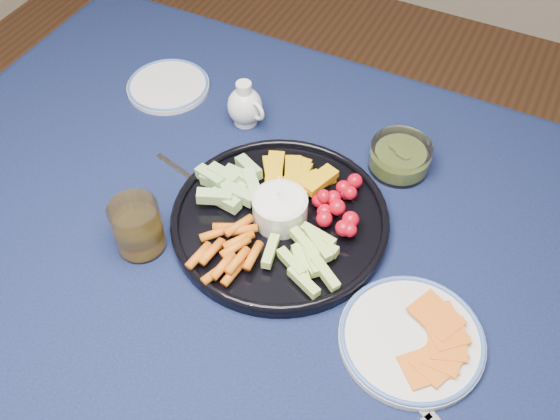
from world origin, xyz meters
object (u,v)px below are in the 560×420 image
at_px(creamer_pitcher, 245,106).
at_px(cheese_plate, 412,337).
at_px(side_plate_extra, 168,86).
at_px(pickle_bowl, 400,158).
at_px(juice_tumbler, 138,229).
at_px(dining_table, 317,293).
at_px(crudite_platter, 278,216).

distance_m(creamer_pitcher, cheese_plate, 0.56).
distance_m(creamer_pitcher, side_plate_extra, 0.20).
xyz_separation_m(creamer_pitcher, side_plate_extra, (-0.20, 0.02, -0.03)).
distance_m(pickle_bowl, juice_tumbler, 0.49).
height_order(dining_table, pickle_bowl, pickle_bowl).
xyz_separation_m(creamer_pitcher, cheese_plate, (0.46, -0.32, -0.03)).
distance_m(dining_table, cheese_plate, 0.22).
relative_size(crudite_platter, cheese_plate, 1.71).
distance_m(dining_table, side_plate_extra, 0.56).
height_order(creamer_pitcher, side_plate_extra, creamer_pitcher).
height_order(dining_table, cheese_plate, cheese_plate).
bearing_deg(side_plate_extra, cheese_plate, -26.99).
bearing_deg(cheese_plate, dining_table, 160.28).
xyz_separation_m(juice_tumbler, side_plate_extra, (-0.19, 0.37, -0.04)).
height_order(creamer_pitcher, juice_tumbler, juice_tumbler).
xyz_separation_m(creamer_pitcher, pickle_bowl, (0.32, 0.02, -0.02)).
bearing_deg(pickle_bowl, crudite_platter, -121.75).
bearing_deg(crudite_platter, creamer_pitcher, 130.82).
relative_size(cheese_plate, side_plate_extra, 1.27).
distance_m(crudite_platter, juice_tumbler, 0.24).
distance_m(juice_tumbler, side_plate_extra, 0.41).
height_order(creamer_pitcher, cheese_plate, creamer_pitcher).
xyz_separation_m(crudite_platter, pickle_bowl, (0.14, 0.23, 0.00)).
xyz_separation_m(dining_table, side_plate_extra, (-0.48, 0.27, 0.10)).
bearing_deg(dining_table, juice_tumbler, -161.14).
distance_m(pickle_bowl, cheese_plate, 0.37).
height_order(juice_tumbler, side_plate_extra, juice_tumbler).
distance_m(dining_table, juice_tumbler, 0.33).
xyz_separation_m(dining_table, cheese_plate, (0.18, -0.07, 0.10)).
distance_m(crudite_platter, creamer_pitcher, 0.27).
height_order(dining_table, side_plate_extra, side_plate_extra).
relative_size(pickle_bowl, juice_tumbler, 1.17).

